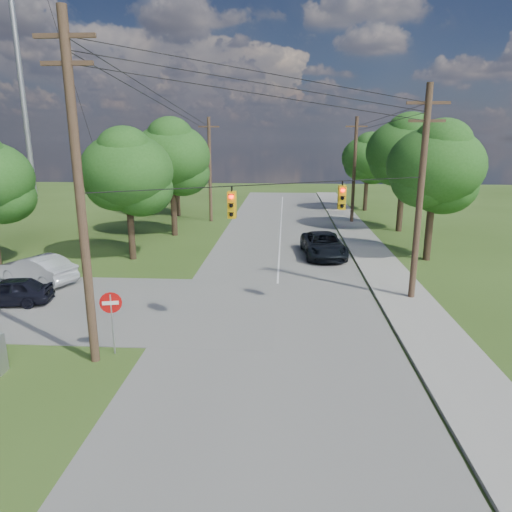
# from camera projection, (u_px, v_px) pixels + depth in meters

# --- Properties ---
(ground) EXTENTS (140.00, 140.00, 0.00)m
(ground) POSITION_uv_depth(u_px,v_px,m) (217.00, 369.00, 16.28)
(ground) COLOR #334C19
(ground) RESTS_ON ground
(main_road) EXTENTS (10.00, 100.00, 0.03)m
(main_road) POSITION_uv_depth(u_px,v_px,m) (276.00, 317.00, 20.98)
(main_road) COLOR gray
(main_road) RESTS_ON ground
(sidewalk_east) EXTENTS (2.60, 100.00, 0.12)m
(sidewalk_east) POSITION_uv_depth(u_px,v_px,m) (424.00, 320.00, 20.56)
(sidewalk_east) COLOR #97958E
(sidewalk_east) RESTS_ON ground
(pole_sw) EXTENTS (2.00, 0.32, 12.00)m
(pole_sw) POSITION_uv_depth(u_px,v_px,m) (79.00, 193.00, 15.39)
(pole_sw) COLOR brown
(pole_sw) RESTS_ON ground
(pole_ne) EXTENTS (2.00, 0.32, 10.50)m
(pole_ne) POSITION_uv_depth(u_px,v_px,m) (420.00, 192.00, 22.10)
(pole_ne) COLOR brown
(pole_ne) RESTS_ON ground
(pole_north_e) EXTENTS (2.00, 0.32, 10.00)m
(pole_north_e) POSITION_uv_depth(u_px,v_px,m) (354.00, 170.00, 43.44)
(pole_north_e) COLOR brown
(pole_north_e) RESTS_ON ground
(pole_north_w) EXTENTS (2.00, 0.32, 10.00)m
(pole_north_w) POSITION_uv_depth(u_px,v_px,m) (210.00, 169.00, 44.30)
(pole_north_w) COLOR brown
(pole_north_w) RESTS_ON ground
(power_lines) EXTENTS (13.93, 29.62, 4.93)m
(power_lines) POSITION_uv_depth(u_px,v_px,m) (271.00, 117.00, 25.06)
(power_lines) COLOR black
(power_lines) RESTS_ON ground
(traffic_signals) EXTENTS (4.91, 3.27, 1.05)m
(traffic_signals) POSITION_uv_depth(u_px,v_px,m) (290.00, 200.00, 19.03)
(traffic_signals) COLOR #E5AD0D
(traffic_signals) RESTS_ON ground
(radio_mast) EXTENTS (0.70, 0.70, 45.00)m
(radio_mast) POSITION_uv_depth(u_px,v_px,m) (13.00, 19.00, 57.08)
(radio_mast) COLOR #97999C
(radio_mast) RESTS_ON ground
(tree_w_near) EXTENTS (6.00, 6.00, 8.40)m
(tree_w_near) POSITION_uv_depth(u_px,v_px,m) (127.00, 171.00, 29.79)
(tree_w_near) COLOR #3B281D
(tree_w_near) RESTS_ON ground
(tree_w_mid) EXTENTS (6.40, 6.40, 9.22)m
(tree_w_mid) POSITION_uv_depth(u_px,v_px,m) (171.00, 156.00, 37.29)
(tree_w_mid) COLOR #3B281D
(tree_w_mid) RESTS_ON ground
(tree_w_far) EXTENTS (6.00, 6.00, 8.73)m
(tree_w_far) POSITION_uv_depth(u_px,v_px,m) (176.00, 156.00, 47.16)
(tree_w_far) COLOR #3B281D
(tree_w_far) RESTS_ON ground
(tree_e_near) EXTENTS (6.20, 6.20, 8.81)m
(tree_e_near) POSITION_uv_depth(u_px,v_px,m) (435.00, 166.00, 29.44)
(tree_e_near) COLOR #3B281D
(tree_e_near) RESTS_ON ground
(tree_e_mid) EXTENTS (6.60, 6.60, 9.64)m
(tree_e_mid) POSITION_uv_depth(u_px,v_px,m) (405.00, 152.00, 38.91)
(tree_e_mid) COLOR #3B281D
(tree_e_mid) RESTS_ON ground
(tree_e_far) EXTENTS (5.80, 5.80, 8.32)m
(tree_e_far) POSITION_uv_depth(u_px,v_px,m) (368.00, 158.00, 50.82)
(tree_e_far) COLOR #3B281D
(tree_e_far) RESTS_ON ground
(car_cross_dark) EXTENTS (4.22, 2.26, 1.37)m
(car_cross_dark) POSITION_uv_depth(u_px,v_px,m) (9.00, 291.00, 22.39)
(car_cross_dark) COLOR black
(car_cross_dark) RESTS_ON cross_road
(car_cross_silver) EXTENTS (5.16, 3.46, 1.61)m
(car_cross_silver) POSITION_uv_depth(u_px,v_px,m) (37.00, 269.00, 25.77)
(car_cross_silver) COLOR silver
(car_cross_silver) RESTS_ON cross_road
(car_main_north) EXTENTS (3.15, 6.03, 1.62)m
(car_main_north) POSITION_uv_depth(u_px,v_px,m) (323.00, 245.00, 31.67)
(car_main_north) COLOR black
(car_main_north) RESTS_ON main_road
(do_not_enter_sign) EXTENTS (0.81, 0.22, 2.48)m
(do_not_enter_sign) POSITION_uv_depth(u_px,v_px,m) (111.00, 309.00, 17.05)
(do_not_enter_sign) COLOR #97999C
(do_not_enter_sign) RESTS_ON ground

